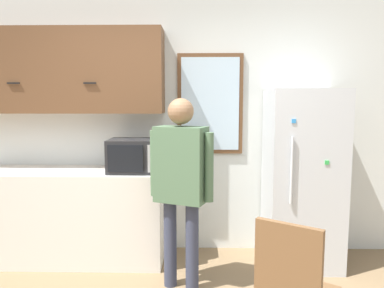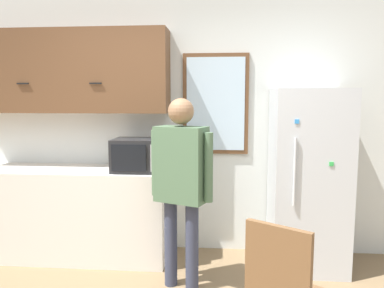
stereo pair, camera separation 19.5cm
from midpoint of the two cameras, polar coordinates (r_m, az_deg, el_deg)
The scene contains 8 objects.
back_wall at distance 3.95m, azimuth -3.88°, elevation 3.14°, with size 6.00×0.06×2.70m.
counter at distance 4.06m, azimuth -20.94°, elevation -10.07°, with size 2.09×0.61×0.91m.
upper_cabinets at distance 4.03m, azimuth -21.09°, elevation 10.32°, with size 2.09×0.35×0.83m.
microwave at distance 3.64m, azimuth -10.42°, elevation -1.75°, with size 0.46×0.38×0.32m.
person at distance 3.11m, azimuth -3.50°, elevation -4.81°, with size 0.53×0.36×1.62m.
refrigerator at distance 3.75m, azimuth 15.01°, elevation -5.00°, with size 0.68×0.67×1.70m.
chair at distance 2.43m, azimuth 12.80°, elevation -20.54°, with size 0.59×0.59×0.92m.
window at distance 3.88m, azimuth 1.33°, elevation 6.11°, with size 0.67×0.05×1.03m.
Camera 1 is at (0.25, -1.94, 1.61)m, focal length 35.00 mm.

